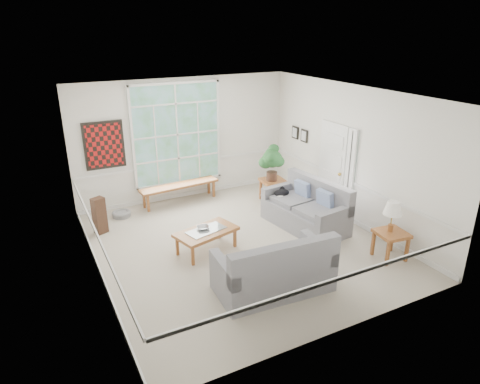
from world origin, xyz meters
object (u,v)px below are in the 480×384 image
(loveseat_right, at_px, (305,205))
(side_table, at_px, (390,245))
(loveseat_front, at_px, (273,262))
(coffee_table, at_px, (207,241))
(end_table, at_px, (273,190))

(loveseat_right, xyz_separation_m, side_table, (0.63, -1.86, -0.24))
(loveseat_front, relative_size, coffee_table, 1.59)
(side_table, bearing_deg, loveseat_right, 108.74)
(loveseat_front, bearing_deg, loveseat_right, 46.48)
(coffee_table, height_order, end_table, end_table)
(coffee_table, xyz_separation_m, end_table, (2.48, 1.58, 0.06))
(loveseat_front, distance_m, coffee_table, 1.79)
(coffee_table, bearing_deg, loveseat_right, -14.70)
(end_table, xyz_separation_m, side_table, (0.49, -3.43, -0.01))
(loveseat_right, xyz_separation_m, loveseat_front, (-1.86, -1.72, 0.00))
(loveseat_right, xyz_separation_m, coffee_table, (-2.34, -0.01, -0.29))
(coffee_table, height_order, side_table, side_table)
(loveseat_front, bearing_deg, side_table, 0.47)
(loveseat_right, relative_size, side_table, 3.44)
(coffee_table, xyz_separation_m, side_table, (2.97, -1.85, 0.05))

